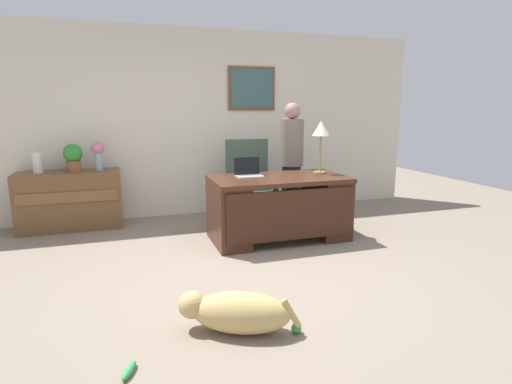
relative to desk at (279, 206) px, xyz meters
name	(u,v)px	position (x,y,z in m)	size (l,w,h in m)	color
ground_plane	(251,275)	(-0.66, -0.96, -0.41)	(12.00, 12.00, 0.00)	gray
back_wall	(198,123)	(-0.66, 1.64, 0.94)	(7.00, 0.16, 2.70)	beige
desk	(279,206)	(0.00, 0.00, 0.00)	(1.63, 0.87, 0.77)	#422316
credenza	(70,200)	(-2.46, 1.29, -0.03)	(1.29, 0.50, 0.77)	brown
armchair	(250,185)	(-0.06, 0.97, 0.09)	(0.60, 0.59, 1.14)	#475B4C
person_standing	(292,161)	(0.47, 0.75, 0.44)	(0.32, 0.32, 1.65)	#262323
dog_lying	(236,312)	(-1.08, -1.92, -0.26)	(0.83, 0.57, 0.30)	tan
laptop	(248,172)	(-0.33, 0.19, 0.41)	(0.32, 0.22, 0.22)	#B2B5BA
desk_lamp	(321,132)	(0.59, 0.12, 0.88)	(0.22, 0.22, 0.65)	#9E8447
vase_with_flowers	(98,152)	(-2.07, 1.29, 0.59)	(0.17, 0.17, 0.39)	#8AA7BD
vase_empty	(37,163)	(-2.80, 1.29, 0.48)	(0.12, 0.12, 0.26)	silver
potted_plant	(73,156)	(-2.38, 1.29, 0.55)	(0.24, 0.24, 0.36)	brown
dog_toy_ball	(296,328)	(-0.67, -2.08, -0.38)	(0.07, 0.07, 0.07)	green
dog_toy_bone	(129,370)	(-1.83, -2.19, -0.39)	(0.19, 0.05, 0.05)	green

